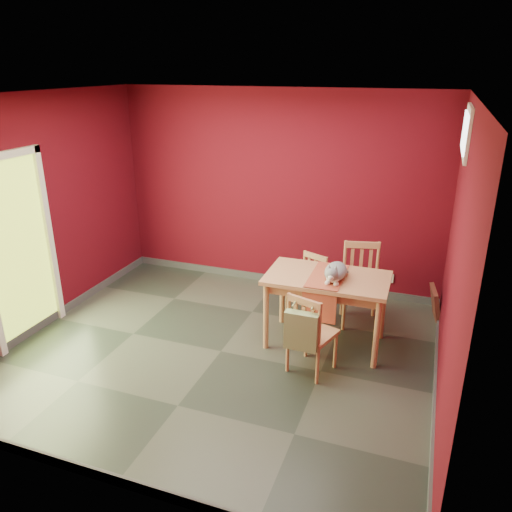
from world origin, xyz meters
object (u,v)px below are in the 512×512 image
(dining_table, at_px, (327,285))
(chair_far_left, at_px, (308,287))
(cat, at_px, (336,268))
(picture_frame, at_px, (435,304))
(chair_far_right, at_px, (361,283))
(chair_near, at_px, (310,332))
(tote_bag, at_px, (301,331))

(dining_table, relative_size, chair_far_left, 1.62)
(cat, bearing_deg, picture_frame, 64.20)
(chair_far_left, height_order, picture_frame, chair_far_left)
(dining_table, bearing_deg, cat, -23.50)
(dining_table, xyz_separation_m, cat, (0.09, -0.04, 0.22))
(chair_far_right, distance_m, chair_near, 1.30)
(picture_frame, bearing_deg, chair_near, -126.38)
(chair_far_left, bearing_deg, tote_bag, -78.65)
(chair_near, bearing_deg, dining_table, 87.81)
(tote_bag, relative_size, picture_frame, 1.05)
(chair_near, distance_m, picture_frame, 2.01)
(tote_bag, bearing_deg, dining_table, 85.46)
(chair_near, height_order, cat, cat)
(chair_far_right, distance_m, cat, 0.84)
(cat, bearing_deg, chair_near, -81.49)
(tote_bag, xyz_separation_m, cat, (0.16, 0.78, 0.37))
(dining_table, relative_size, chair_near, 1.50)
(chair_far_left, distance_m, picture_frame, 1.58)
(chair_far_right, bearing_deg, tote_bag, -103.22)
(tote_bag, height_order, picture_frame, tote_bag)
(chair_far_right, relative_size, chair_near, 1.11)
(chair_far_right, relative_size, picture_frame, 2.27)
(cat, distance_m, picture_frame, 1.66)
(chair_far_left, xyz_separation_m, chair_near, (0.31, -1.12, 0.03))
(tote_bag, bearing_deg, cat, 78.56)
(chair_near, bearing_deg, tote_bag, -101.27)
(picture_frame, bearing_deg, chair_far_right, -158.55)
(dining_table, relative_size, tote_bag, 2.91)
(tote_bag, bearing_deg, chair_far_left, 101.35)
(chair_far_right, xyz_separation_m, chair_near, (-0.30, -1.26, -0.05))
(tote_bag, bearing_deg, chair_far_right, 76.78)
(chair_far_left, height_order, tote_bag, tote_bag)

